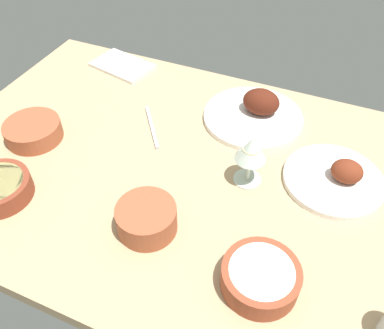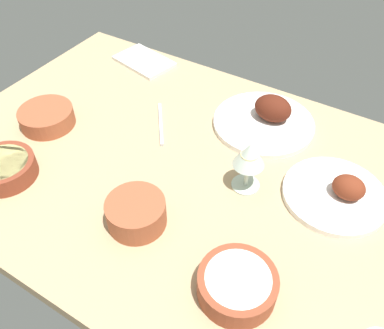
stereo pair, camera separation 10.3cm
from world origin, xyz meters
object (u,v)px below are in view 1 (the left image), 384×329
object	(u,v)px
bowl_sauce	(147,218)
wine_glass	(251,151)
plate_center_main	(336,178)
bowl_cream	(260,277)
plate_far_side	(256,112)
folded_napkin	(122,66)
bowl_pasta	(33,130)
fork_loose	(152,127)

from	to	relation	value
bowl_sauce	wine_glass	bearing A→B (deg)	54.91
plate_center_main	bowl_cream	world-z (taller)	plate_center_main
bowl_sauce	wine_glass	world-z (taller)	wine_glass
plate_far_side	folded_napkin	distance (cm)	50.87
bowl_cream	bowl_pasta	bearing A→B (deg)	165.28
plate_far_side	folded_napkin	xyz separation A→B (cm)	(-50.06, 8.92, -1.59)
bowl_sauce	folded_napkin	size ratio (longest dim) A/B	0.68
bowl_cream	wine_glass	world-z (taller)	wine_glass
plate_far_side	bowl_pasta	size ratio (longest dim) A/B	1.87
bowl_sauce	plate_far_side	bearing A→B (deg)	77.42
wine_glass	folded_napkin	distance (cm)	65.56
bowl_pasta	wine_glass	xyz separation A→B (cm)	(59.25, 8.09, 7.17)
bowl_cream	bowl_sauce	distance (cm)	27.35
plate_center_main	bowl_sauce	world-z (taller)	plate_center_main
plate_far_side	bowl_sauce	distance (cm)	48.71
plate_far_side	bowl_cream	world-z (taller)	plate_far_side
bowl_pasta	folded_napkin	xyz separation A→B (cm)	(3.69, 41.62, -2.15)
plate_center_main	plate_far_side	world-z (taller)	plate_far_side
plate_center_main	bowl_sauce	size ratio (longest dim) A/B	1.83
wine_glass	plate_center_main	bearing A→B (deg)	21.13
plate_far_side	wine_glass	world-z (taller)	wine_glass
fork_loose	bowl_cream	bearing A→B (deg)	13.74
wine_glass	plate_far_side	bearing A→B (deg)	102.60
bowl_cream	folded_napkin	xyz separation A→B (cm)	(-66.56, 60.07, -2.38)
bowl_cream	wine_glass	bearing A→B (deg)	112.50
bowl_cream	wine_glass	xyz separation A→B (cm)	(-11.00, 26.55, 6.95)
plate_center_main	bowl_pasta	bearing A→B (deg)	-168.66
wine_glass	fork_loose	world-z (taller)	wine_glass
fork_loose	folded_napkin	bearing A→B (deg)	-172.37
bowl_pasta	bowl_cream	bearing A→B (deg)	-14.72
bowl_cream	fork_loose	world-z (taller)	bowl_cream
plate_center_main	wine_glass	xyz separation A→B (cm)	(-20.42, -7.89, 8.36)
bowl_pasta	wine_glass	distance (cm)	60.22
bowl_cream	fork_loose	distance (cm)	55.11
bowl_cream	bowl_sauce	world-z (taller)	bowl_sauce
bowl_pasta	plate_far_side	bearing A→B (deg)	31.31
bowl_sauce	plate_center_main	bearing A→B (deg)	40.15
bowl_pasta	fork_loose	xyz separation A→B (cm)	(27.89, 16.71, -2.35)
bowl_sauce	folded_napkin	bearing A→B (deg)	124.95
plate_center_main	bowl_cream	bearing A→B (deg)	-105.30
bowl_cream	bowl_sauce	bearing A→B (deg)	172.38
plate_far_side	wine_glass	size ratio (longest dim) A/B	2.06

